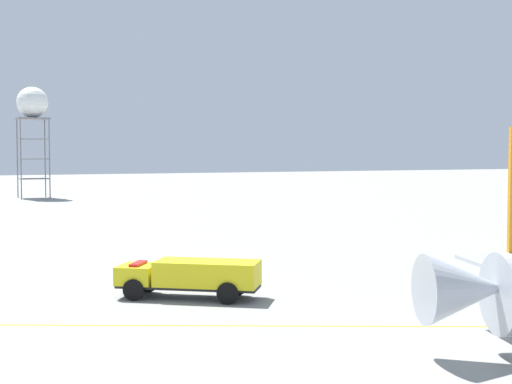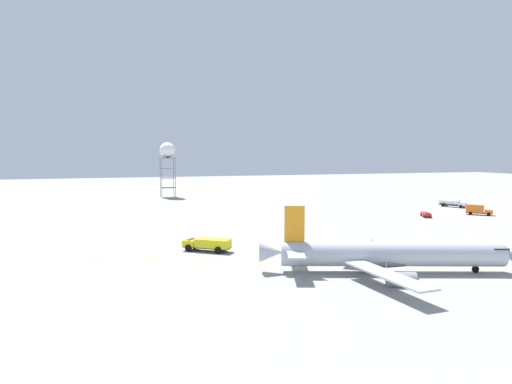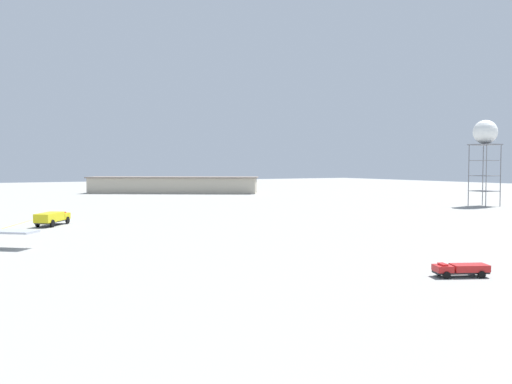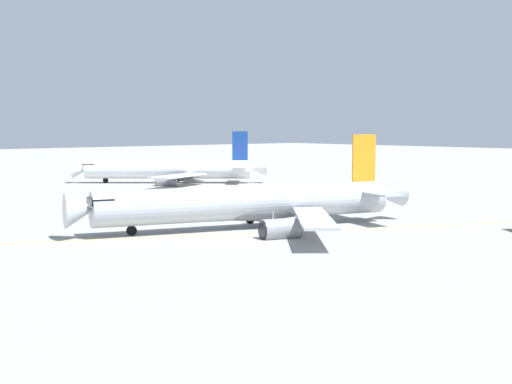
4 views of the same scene
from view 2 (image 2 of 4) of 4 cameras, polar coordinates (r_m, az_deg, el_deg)
name	(u,v)px [view 2 (image 2 of 4)]	position (r m, az deg, el deg)	size (l,w,h in m)	color
ground_plane	(403,265)	(83.62, 17.74, -8.56)	(600.00, 600.00, 0.00)	gray
airliner_main	(388,255)	(77.01, 16.05, -7.55)	(40.50, 34.63, 10.99)	#B2B7C1
catering_truck_truck	(477,210)	(157.34, 25.71, -1.97)	(7.00, 6.92, 3.10)	#232326
ops_pickup_truck	(426,214)	(146.35, 20.29, -2.60)	(4.02, 5.80, 1.41)	#232326
fire_tender_truck	(208,244)	(90.26, -5.99, -6.37)	(9.22, 7.79, 2.50)	#232326
fuel_tanker_truck	(452,203)	(176.23, 23.09, -1.21)	(6.04, 9.54, 2.87)	#232326
radar_tower	(167,152)	(200.29, -10.92, 4.86)	(6.56, 6.56, 23.50)	slate
taxiway_centreline	(417,268)	(81.93, 19.27, -8.88)	(112.52, 55.77, 0.01)	yellow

